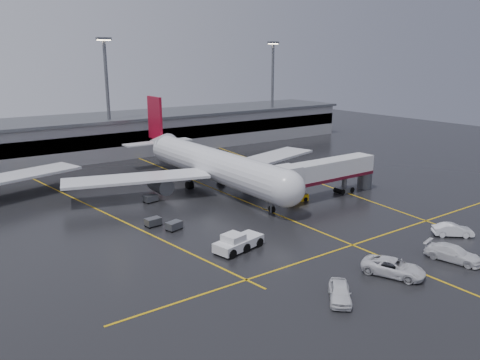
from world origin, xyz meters
TOP-DOWN VIEW (x-y plane):
  - ground at (0.00, 0.00)m, footprint 220.00×220.00m
  - apron_line_centre at (0.00, 0.00)m, footprint 0.25×90.00m
  - apron_line_stop at (0.00, -22.00)m, footprint 60.00×0.25m
  - apron_line_left at (-20.00, 10.00)m, footprint 9.99×69.35m
  - apron_line_right at (18.00, 10.00)m, footprint 7.57×69.64m
  - terminal at (0.00, 47.93)m, footprint 122.00×19.00m
  - light_mast_mid at (-5.00, 42.00)m, footprint 3.00×1.20m
  - light_mast_right at (40.00, 42.00)m, footprint 3.00×1.20m
  - main_airliner at (0.00, 9.70)m, footprint 48.80×45.60m
  - jet_bridge at (11.87, -6.00)m, footprint 19.90×3.40m
  - pushback_tractor at (-11.88, -15.36)m, footprint 6.57×3.80m
  - belt_loader at (6.75, -4.88)m, footprint 3.59×2.24m
  - service_van_a at (-2.79, -29.78)m, footprint 5.05×6.83m
  - service_van_b at (5.44, -31.31)m, footprint 3.70×6.31m
  - service_van_c at (12.29, -27.17)m, footprint 4.69×4.34m
  - service_van_d at (-11.00, -30.17)m, footprint 4.59×4.76m
  - baggage_cart_a at (-14.71, -5.28)m, footprint 2.28×1.79m
  - baggage_cart_b at (-16.26, -2.42)m, footprint 2.11×1.48m
  - baggage_cart_c at (-11.97, 7.50)m, footprint 2.20×1.64m

SIDE VIEW (x-z plane):
  - ground at x=0.00m, z-range 0.00..0.00m
  - apron_line_centre at x=0.00m, z-range 0.00..0.02m
  - apron_line_stop at x=0.00m, z-range 0.00..0.02m
  - apron_line_left at x=-20.00m, z-range 0.00..0.02m
  - apron_line_right at x=18.00m, z-range 0.00..0.02m
  - belt_loader at x=6.75m, z-range -0.54..1.58m
  - baggage_cart_a at x=-14.71m, z-range 0.07..1.19m
  - baggage_cart_b at x=-16.26m, z-range 0.07..1.19m
  - baggage_cart_c at x=-11.97m, z-range 0.07..1.19m
  - service_van_c at x=12.29m, z-range 0.00..1.56m
  - service_van_d at x=-11.00m, z-range 0.00..1.61m
  - service_van_b at x=5.44m, z-range 0.00..1.72m
  - service_van_a at x=-2.79m, z-range 0.00..1.72m
  - pushback_tractor at x=-11.88m, z-range -0.23..1.98m
  - jet_bridge at x=11.87m, z-range 0.91..6.96m
  - main_airliner at x=0.00m, z-range -2.84..11.26m
  - terminal at x=0.00m, z-range 0.02..8.62m
  - light_mast_mid at x=-5.00m, z-range 1.75..27.20m
  - light_mast_right at x=40.00m, z-range 1.75..27.20m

